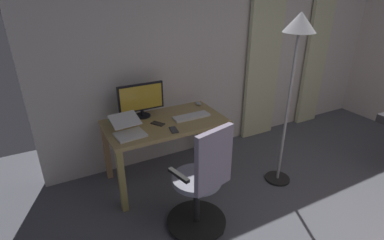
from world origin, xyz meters
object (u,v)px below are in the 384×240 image
computer_mouse (198,103)px  floor_lamp (297,46)px  cell_phone_face_up (174,130)px  desk (165,129)px  computer_monitor (141,99)px  computer_keyboard (191,116)px  mug_tea (116,119)px  office_chair (202,185)px  cell_phone_by_monitor (158,124)px  laptop (128,129)px

computer_mouse → floor_lamp: bearing=122.6°
computer_mouse → cell_phone_face_up: 0.74m
cell_phone_face_up → desk: bearing=-83.0°
computer_monitor → computer_mouse: (-0.72, -0.01, -0.19)m
computer_keyboard → cell_phone_face_up: 0.36m
desk → mug_tea: bearing=-23.6°
desk → office_chair: office_chair is taller
computer_monitor → mug_tea: computer_monitor is taller
computer_mouse → cell_phone_by_monitor: computer_mouse is taller
computer_mouse → cell_phone_by_monitor: size_ratio=0.69×
computer_keyboard → cell_phone_face_up: size_ratio=2.88×
office_chair → mug_tea: bearing=98.1°
computer_keyboard → floor_lamp: (-0.82, 0.60, 0.80)m
computer_keyboard → floor_lamp: 1.29m
computer_keyboard → cell_phone_by_monitor: 0.39m
desk → cell_phone_by_monitor: 0.15m
computer_keyboard → mug_tea: mug_tea is taller
computer_mouse → cell_phone_face_up: bearing=41.5°
floor_lamp → mug_tea: bearing=-28.2°
computer_monitor → cell_phone_by_monitor: 0.35m
desk → computer_mouse: size_ratio=12.79×
desk → office_chair: 0.90m
office_chair → computer_monitor: (0.13, -1.13, 0.44)m
floor_lamp → desk: bearing=-30.0°
laptop → floor_lamp: bearing=156.0°
mug_tea → floor_lamp: 1.96m
computer_mouse → mug_tea: mug_tea is taller
office_chair → computer_keyboard: (-0.34, -0.84, 0.25)m
computer_keyboard → cell_phone_face_up: (0.30, 0.20, -0.01)m
computer_keyboard → computer_mouse: size_ratio=4.15×
computer_monitor → computer_keyboard: computer_monitor is taller
laptop → cell_phone_by_monitor: laptop is taller
office_chair → floor_lamp: (-1.16, -0.24, 1.04)m
computer_monitor → mug_tea: size_ratio=3.98×
computer_monitor → computer_mouse: bearing=-179.3°
computer_keyboard → cell_phone_by_monitor: computer_keyboard is taller
laptop → mug_tea: (0.04, -0.32, -0.01)m
desk → laptop: (0.44, 0.11, 0.15)m
desk → cell_phone_by_monitor: cell_phone_by_monitor is taller
computer_monitor → desk: bearing=126.1°
office_chair → computer_mouse: office_chair is taller
computer_monitor → laptop: (0.26, 0.35, -0.15)m
cell_phone_face_up → cell_phone_by_monitor: 0.23m
cell_phone_face_up → mug_tea: mug_tea is taller
office_chair → mug_tea: (0.43, -1.10, 0.28)m
laptop → mug_tea: size_ratio=2.78×
desk → computer_mouse: bearing=-155.6°
desk → office_chair: (0.04, 0.89, -0.14)m
computer_mouse → floor_lamp: (-0.57, 0.89, 0.79)m
desk → mug_tea: size_ratio=9.98×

